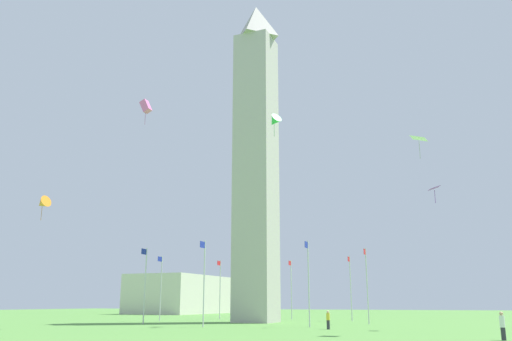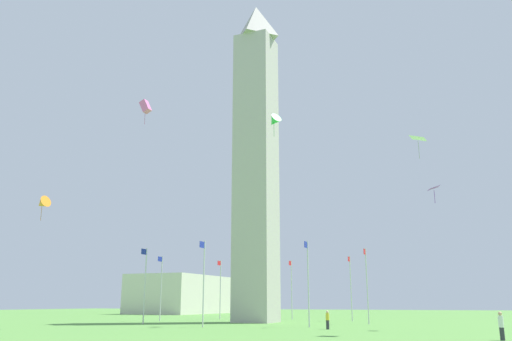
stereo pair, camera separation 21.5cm
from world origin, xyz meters
name	(u,v)px [view 1 (the left image)]	position (x,y,z in m)	size (l,w,h in m)	color
ground_plane	(256,323)	(0.00, 0.00, 0.00)	(260.00, 260.00, 0.00)	#548C3D
obelisk_monument	(256,153)	(0.00, 0.00, 21.54)	(4.74, 4.74, 43.07)	#B7B2A8
flagpole_n	(204,279)	(13.78, 0.00, 4.64)	(1.12, 0.14, 8.49)	silver
flagpole_ne	(308,279)	(9.76, 9.71, 4.64)	(1.12, 0.14, 8.49)	silver
flagpole_e	(367,282)	(0.06, 13.73, 4.64)	(1.12, 0.14, 8.49)	silver
flagpole_se	(351,285)	(-9.65, 9.71, 4.64)	(1.12, 0.14, 8.49)	silver
flagpole_s	(291,287)	(-13.67, 0.00, 4.64)	(1.12, 0.14, 8.49)	silver
flagpole_sw	(220,287)	(-9.65, -9.71, 4.64)	(1.12, 0.14, 8.49)	silver
flagpole_w	(161,285)	(0.06, -13.73, 4.64)	(1.12, 0.14, 8.49)	silver
flagpole_nw	(145,282)	(9.76, -9.71, 4.64)	(1.12, 0.14, 8.49)	silver
person_white_shirt	(503,326)	(23.07, 26.56, 0.88)	(0.32, 0.32, 1.78)	#2D2D38
person_yellow_shirt	(328,320)	(13.27, 12.52, 0.82)	(0.32, 0.32, 1.65)	#2D2D38
kite_white_diamond	(419,139)	(17.83, 21.96, 15.54)	(1.40, 1.36, 1.96)	white
kite_green_delta	(274,121)	(7.24, 5.26, 22.84)	(2.05, 2.16, 2.74)	green
kite_purple_diamond	(434,189)	(9.99, 22.42, 12.85)	(1.33, 1.30, 1.64)	purple
kite_orange_delta	(42,203)	(22.79, -13.18, 11.75)	(1.37, 1.57, 2.43)	orange
kite_pink_box	(146,106)	(17.37, -5.57, 22.64)	(0.75, 1.25, 2.81)	pink
distant_building	(180,295)	(-44.09, -36.69, 4.14)	(23.97, 14.42, 8.28)	beige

